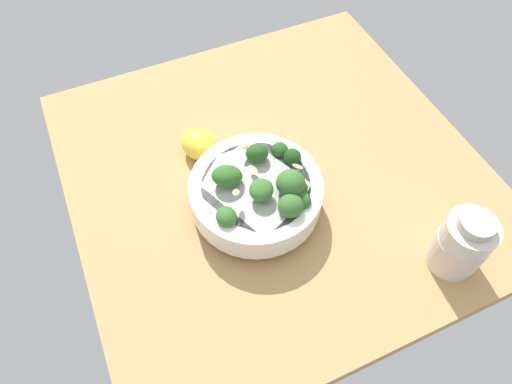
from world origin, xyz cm
name	(u,v)px	position (x,y,z in cm)	size (l,w,h in cm)	color
ground_plane	(275,174)	(0.00, 0.00, -1.55)	(66.55, 66.55, 3.10)	tan
bowl_of_broccoli	(258,192)	(5.68, -5.74, 4.09)	(20.06, 20.06, 10.76)	white
lemon_wedge	(199,144)	(-8.36, -10.31, 2.35)	(6.62, 5.39, 4.70)	yellow
bottle_tall	(461,245)	(25.57, 16.05, 4.88)	(7.23, 7.23, 11.22)	beige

